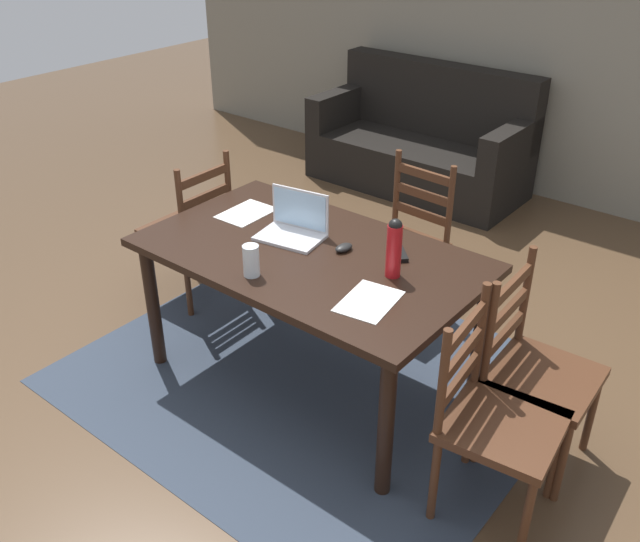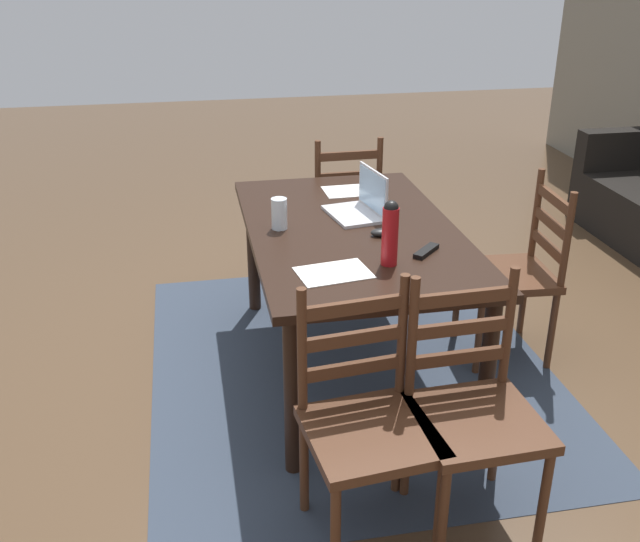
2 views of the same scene
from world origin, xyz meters
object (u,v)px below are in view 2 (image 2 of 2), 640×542
chair_far_head (515,272)px  chair_right_far (473,412)px  chair_right_near (367,425)px  tv_remote (426,251)px  chair_left_far (342,209)px  laptop (362,204)px  water_bottle (390,232)px  drinking_glass (279,214)px  dining_table (352,245)px  computer_mouse (381,233)px

chair_far_head → chair_right_far: bearing=-31.0°
chair_right_near → tv_remote: size_ratio=5.59×
chair_right_near → chair_left_far: bearing=169.9°
chair_far_head → laptop: (-0.17, -0.78, 0.36)m
laptop → water_bottle: water_bottle is taller
drinking_glass → chair_right_near: bearing=6.8°
laptop → drinking_glass: size_ratio=2.37×
chair_far_head → tv_remote: (0.35, -0.61, 0.32)m
dining_table → chair_right_far: bearing=9.9°
laptop → tv_remote: bearing=17.1°
chair_right_near → dining_table: bearing=169.8°
dining_table → chair_right_far: size_ratio=1.74×
laptop → tv_remote: 0.55m
chair_right_far → computer_mouse: 1.04m
drinking_glass → tv_remote: size_ratio=0.88×
chair_right_near → laptop: bearing=167.4°
dining_table → chair_far_head: chair_far_head is taller
dining_table → tv_remote: tv_remote is taller
water_bottle → computer_mouse: 0.35m
computer_mouse → dining_table: bearing=-131.9°
chair_right_near → laptop: (-1.29, 0.29, 0.36)m
laptop → chair_right_near: bearing=-12.6°
chair_left_far → chair_right_near: same height
chair_right_near → water_bottle: bearing=159.1°
water_bottle → computer_mouse: water_bottle is taller
tv_remote → water_bottle: bearing=-111.7°
chair_right_far → drinking_glass: (-1.17, -0.54, 0.38)m
computer_mouse → tv_remote: (0.23, 0.14, -0.01)m
tv_remote → dining_table: bearing=169.6°
chair_left_far → laptop: size_ratio=2.69×
drinking_glass → chair_far_head: bearing=87.0°
drinking_glass → computer_mouse: size_ratio=1.49×
drinking_glass → tv_remote: drinking_glass is taller
chair_right_far → water_bottle: 0.82m
dining_table → chair_left_far: chair_left_far is taller
drinking_glass → computer_mouse: bearing=67.8°
chair_left_far → water_bottle: water_bottle is taller
laptop → dining_table: bearing=-26.7°
dining_table → drinking_glass: 0.38m
chair_left_far → tv_remote: (1.47, 0.05, 0.32)m
chair_right_near → chair_far_head: (-1.11, 1.06, 0.00)m
water_bottle → drinking_glass: (-0.50, -0.40, -0.07)m
chair_left_far → computer_mouse: (1.24, -0.09, 0.32)m
chair_right_near → drinking_glass: chair_right_near is taller
laptop → water_bottle: 0.62m
dining_table → chair_right_near: 1.15m
laptop → tv_remote: laptop is taller
dining_table → chair_far_head: size_ratio=1.74×
chair_far_head → tv_remote: bearing=-60.0°
chair_right_near → water_bottle: 0.85m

